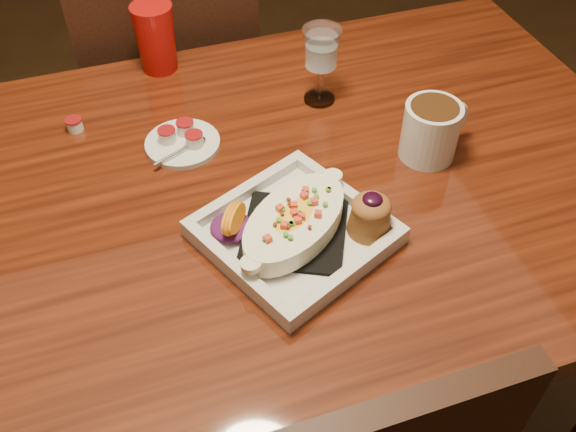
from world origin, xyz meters
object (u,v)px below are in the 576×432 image
object	(u,v)px
table	(234,232)
plate	(302,225)
saucer	(182,141)
goblet	(321,52)
chair_far	(172,99)
coffee_mug	(432,128)
red_tumbler	(156,38)

from	to	relation	value
table	plate	xyz separation A→B (m)	(0.08, -0.13, 0.12)
table	saucer	world-z (taller)	saucer
table	plate	world-z (taller)	plate
saucer	goblet	bearing A→B (deg)	10.43
chair_far	goblet	distance (m)	0.60
table	coffee_mug	bearing A→B (deg)	-2.35
plate	saucer	xyz separation A→B (m)	(-0.13, 0.27, -0.02)
plate	red_tumbler	distance (m)	0.55
chair_far	plate	distance (m)	0.81
chair_far	plate	bearing A→B (deg)	95.81
red_tumbler	table	bearing A→B (deg)	-84.37
plate	red_tumbler	world-z (taller)	red_tumbler
goblet	red_tumbler	distance (m)	0.34
table	chair_far	distance (m)	0.65
chair_far	saucer	bearing A→B (deg)	84.23
goblet	red_tumbler	bearing A→B (deg)	142.55
table	chair_far	xyz separation A→B (m)	(-0.00, 0.63, -0.15)
table	chair_far	bearing A→B (deg)	90.00
plate	saucer	world-z (taller)	plate
plate	saucer	bearing A→B (deg)	90.91
goblet	coffee_mug	bearing A→B (deg)	-59.45
chair_far	plate	xyz separation A→B (m)	(0.08, -0.76, 0.27)
goblet	saucer	size ratio (longest dim) A/B	1.13
goblet	saucer	bearing A→B (deg)	-169.57
plate	red_tumbler	xyz separation A→B (m)	(-0.12, 0.53, 0.04)
saucer	red_tumbler	xyz separation A→B (m)	(0.01, 0.26, 0.06)
plate	coffee_mug	distance (m)	0.30
red_tumbler	plate	bearing A→B (deg)	-77.60
plate	coffee_mug	world-z (taller)	coffee_mug
plate	chair_far	bearing A→B (deg)	71.95
table	red_tumbler	world-z (taller)	red_tumbler
table	plate	size ratio (longest dim) A/B	4.62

